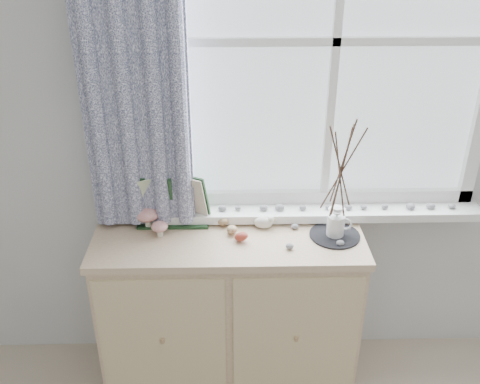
{
  "coord_description": "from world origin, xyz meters",
  "views": [
    {
      "loc": [
        -0.14,
        -0.23,
        2.13
      ],
      "look_at": [
        -0.1,
        1.7,
        1.1
      ],
      "focal_mm": 40.0,
      "sensor_mm": 36.0,
      "label": 1
    }
  ],
  "objects_px": {
    "botanical_book": "(171,202)",
    "twig_pitcher": "(341,167)",
    "toadstool_cluster": "(151,218)",
    "sideboard": "(229,312)"
  },
  "relations": [
    {
      "from": "botanical_book",
      "to": "twig_pitcher",
      "type": "height_order",
      "value": "twig_pitcher"
    },
    {
      "from": "twig_pitcher",
      "to": "botanical_book",
      "type": "bearing_deg",
      "value": -168.93
    },
    {
      "from": "toadstool_cluster",
      "to": "twig_pitcher",
      "type": "height_order",
      "value": "twig_pitcher"
    },
    {
      "from": "botanical_book",
      "to": "twig_pitcher",
      "type": "relative_size",
      "value": 0.64
    },
    {
      "from": "toadstool_cluster",
      "to": "twig_pitcher",
      "type": "distance_m",
      "value": 0.86
    },
    {
      "from": "twig_pitcher",
      "to": "toadstool_cluster",
      "type": "bearing_deg",
      "value": -166.86
    },
    {
      "from": "sideboard",
      "to": "botanical_book",
      "type": "height_order",
      "value": "botanical_book"
    },
    {
      "from": "botanical_book",
      "to": "toadstool_cluster",
      "type": "bearing_deg",
      "value": -168.75
    },
    {
      "from": "toadstool_cluster",
      "to": "twig_pitcher",
      "type": "relative_size",
      "value": 0.28
    },
    {
      "from": "toadstool_cluster",
      "to": "botanical_book",
      "type": "bearing_deg",
      "value": 11.02
    }
  ]
}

